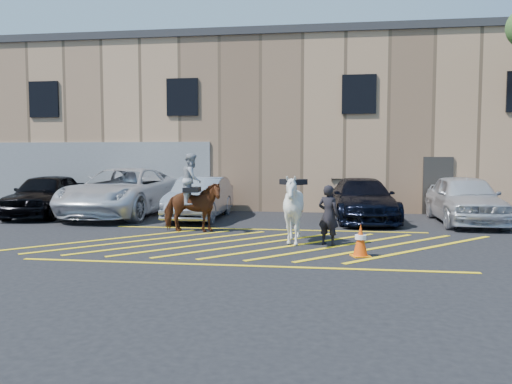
# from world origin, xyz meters

# --- Properties ---
(ground) EXTENTS (90.00, 90.00, 0.00)m
(ground) POSITION_xyz_m (0.00, 0.00, 0.00)
(ground) COLOR black
(ground) RESTS_ON ground
(car_black_suv) EXTENTS (2.44, 4.84, 1.58)m
(car_black_suv) POSITION_xyz_m (-8.54, 4.48, 0.79)
(car_black_suv) COLOR black
(car_black_suv) RESTS_ON ground
(car_white_pickup) EXTENTS (3.26, 6.55, 1.78)m
(car_white_pickup) POSITION_xyz_m (-5.73, 5.01, 0.89)
(car_white_pickup) COLOR silver
(car_white_pickup) RESTS_ON ground
(car_silver_sedan) EXTENTS (1.57, 4.50, 1.48)m
(car_silver_sedan) POSITION_xyz_m (-2.66, 4.48, 0.74)
(car_silver_sedan) COLOR #9599A3
(car_silver_sedan) RESTS_ON ground
(car_blue_suv) EXTENTS (2.43, 5.14, 1.45)m
(car_blue_suv) POSITION_xyz_m (3.02, 4.84, 0.72)
(car_blue_suv) COLOR black
(car_blue_suv) RESTS_ON ground
(car_white_suv) EXTENTS (1.98, 4.81, 1.63)m
(car_white_suv) POSITION_xyz_m (6.35, 4.55, 0.82)
(car_white_suv) COLOR silver
(car_white_suv) RESTS_ON ground
(handler) EXTENTS (0.66, 0.58, 1.53)m
(handler) POSITION_xyz_m (1.84, -0.17, 0.76)
(handler) COLOR black
(handler) RESTS_ON ground
(warehouse) EXTENTS (32.42, 10.20, 7.30)m
(warehouse) POSITION_xyz_m (-0.01, 11.99, 3.65)
(warehouse) COLOR tan
(warehouse) RESTS_ON ground
(hatching_zone) EXTENTS (12.60, 5.12, 0.01)m
(hatching_zone) POSITION_xyz_m (-0.00, -0.30, 0.01)
(hatching_zone) COLOR yellow
(hatching_zone) RESTS_ON ground
(mounted_bay) EXTENTS (1.81, 0.93, 2.32)m
(mounted_bay) POSITION_xyz_m (-2.13, 1.43, 0.94)
(mounted_bay) COLOR #5E2916
(mounted_bay) RESTS_ON ground
(saddled_white) EXTENTS (2.15, 2.17, 1.79)m
(saddled_white) POSITION_xyz_m (0.95, -0.07, 0.90)
(saddled_white) COLOR silver
(saddled_white) RESTS_ON ground
(traffic_cone) EXTENTS (0.48, 0.48, 0.73)m
(traffic_cone) POSITION_xyz_m (2.55, -1.49, 0.37)
(traffic_cone) COLOR orange
(traffic_cone) RESTS_ON ground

